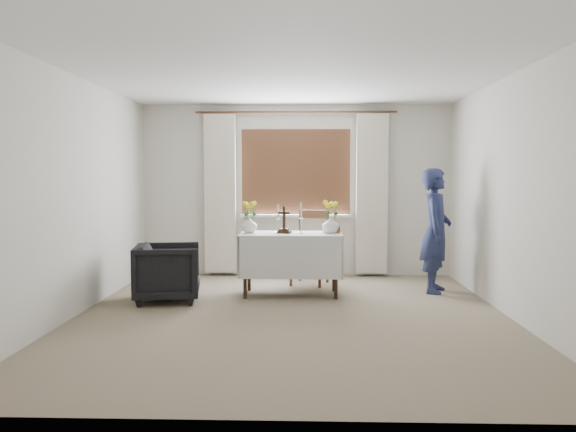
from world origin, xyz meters
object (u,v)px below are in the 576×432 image
(armchair, at_px, (168,272))
(flower_vase_left, at_px, (249,225))
(wooden_cross, at_px, (284,220))
(person, at_px, (436,231))
(altar_table, at_px, (291,264))
(wooden_chair, at_px, (310,247))
(flower_vase_right, at_px, (330,225))

(armchair, distance_m, flower_vase_left, 1.13)
(wooden_cross, bearing_deg, person, 23.95)
(armchair, relative_size, flower_vase_left, 3.66)
(altar_table, bearing_deg, wooden_cross, -171.00)
(wooden_cross, bearing_deg, flower_vase_left, -167.20)
(altar_table, xyz_separation_m, flower_vase_left, (-0.51, 0.02, 0.48))
(wooden_chair, bearing_deg, flower_vase_left, -120.75)
(person, xyz_separation_m, wooden_cross, (-1.89, -0.24, 0.15))
(altar_table, bearing_deg, flower_vase_right, 1.61)
(armchair, relative_size, flower_vase_right, 3.51)
(armchair, bearing_deg, wooden_chair, -66.70)
(altar_table, bearing_deg, wooden_chair, 71.34)
(wooden_cross, relative_size, flower_vase_right, 1.57)
(flower_vase_left, distance_m, flower_vase_right, 0.99)
(wooden_chair, relative_size, wooden_cross, 3.02)
(person, height_order, flower_vase_left, person)
(altar_table, relative_size, armchair, 1.67)
(altar_table, distance_m, armchair, 1.48)
(flower_vase_left, relative_size, flower_vase_right, 0.96)
(wooden_cross, height_order, flower_vase_right, wooden_cross)
(altar_table, distance_m, wooden_chair, 0.74)
(altar_table, bearing_deg, flower_vase_left, 178.12)
(armchair, xyz_separation_m, person, (3.24, 0.62, 0.44))
(wooden_chair, xyz_separation_m, flower_vase_right, (0.25, -0.68, 0.37))
(armchair, xyz_separation_m, flower_vase_right, (1.91, 0.41, 0.53))
(person, bearing_deg, flower_vase_left, 113.61)
(armchair, relative_size, person, 0.48)
(wooden_cross, xyz_separation_m, flower_vase_left, (-0.43, 0.03, -0.06))
(altar_table, bearing_deg, armchair, -164.66)
(person, bearing_deg, wooden_cross, 115.66)
(person, distance_m, flower_vase_left, 2.33)
(altar_table, xyz_separation_m, flower_vase_right, (0.48, 0.01, 0.49))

